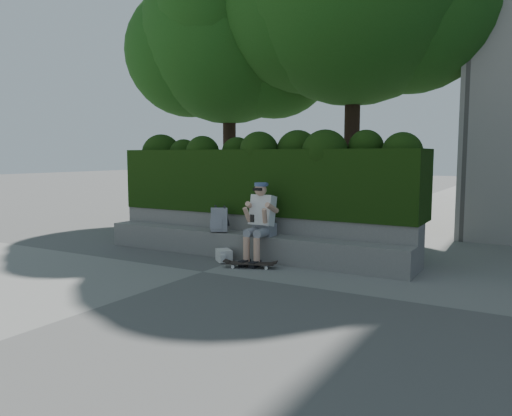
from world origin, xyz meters
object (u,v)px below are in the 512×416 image
Objects in this scene: skateboard at (250,264)px; backpack_ground at (224,255)px; person at (261,219)px; backpack_plaid at (219,220)px.

backpack_ground is (-0.66, 0.21, 0.04)m from skateboard.
backpack_ground is (-0.60, -0.24, -0.65)m from person.
backpack_plaid is 0.72m from backpack_ground.
skateboard is 1.26m from backpack_plaid.
person is 0.92m from backpack_plaid.
backpack_ground is (0.32, -0.33, -0.57)m from backpack_plaid.
person is 0.91m from backpack_ground.
skateboard is at bearing -59.71° from backpack_plaid.
skateboard is 0.69m from backpack_ground.
backpack_plaid is at bearing 130.38° from skateboard.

